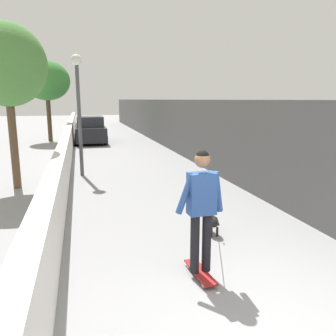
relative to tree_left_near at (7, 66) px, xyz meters
name	(u,v)px	position (x,y,z in m)	size (l,w,h in m)	color
ground_plane	(122,151)	(6.50, -3.85, -3.42)	(80.00, 80.00, 0.00)	gray
wall_left	(67,146)	(4.50, -1.29, -2.84)	(48.00, 0.30, 1.16)	silver
fence_right	(183,128)	(4.50, -6.41, -2.16)	(48.00, 0.30, 2.51)	#4C4C4C
tree_left_near	(7,66)	(0.00, 0.00, 0.00)	(2.13, 2.13, 4.57)	brown
tree_left_mid	(47,81)	(11.50, -0.07, 0.18)	(2.72, 2.72, 4.79)	#473523
lamp_post	(78,93)	(1.21, -1.84, -0.70)	(0.36, 0.36, 3.93)	#4C4C51
skateboard	(200,272)	(-6.05, -3.41, -3.35)	(0.81, 0.24, 0.08)	maroon
person_skateboarder	(202,202)	(-6.05, -3.41, -2.29)	(0.24, 0.71, 1.77)	black
dog	(211,220)	(-4.60, -4.15, -3.14)	(1.77, 0.87, 1.06)	black
car_near	(90,130)	(10.27, -2.44, -2.70)	(3.94, 1.80, 1.54)	black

